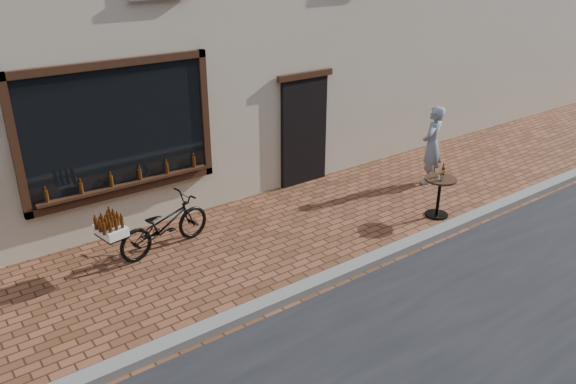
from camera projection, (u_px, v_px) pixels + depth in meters
ground at (345, 284)px, 8.26m from camera, size 90.00×90.00×0.00m
kerb at (336, 275)px, 8.38m from camera, size 90.00×0.25×0.12m
cargo_bicycle at (162, 225)px, 9.03m from camera, size 2.00×0.86×0.93m
bistro_table at (440, 189)px, 10.16m from camera, size 0.58×0.58×0.99m
pedestrian at (432, 145)px, 11.51m from camera, size 0.69×0.57×1.63m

